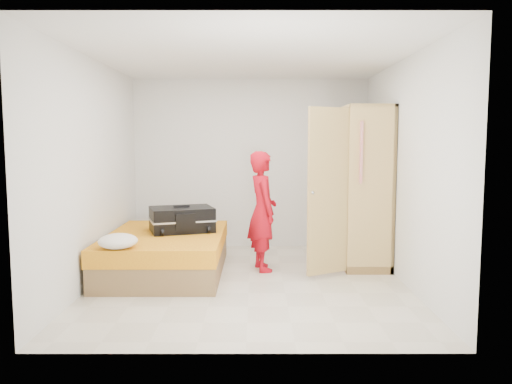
{
  "coord_description": "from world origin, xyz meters",
  "views": [
    {
      "loc": [
        0.08,
        -5.74,
        1.66
      ],
      "look_at": [
        0.08,
        0.62,
        1.0
      ],
      "focal_mm": 35.0,
      "sensor_mm": 36.0,
      "label": 1
    }
  ],
  "objects_px": {
    "bed": "(166,253)",
    "wardrobe": "(359,190)",
    "suitcase": "(182,219)",
    "person": "(262,211)",
    "round_cushion": "(118,241)"
  },
  "relations": [
    {
      "from": "bed",
      "to": "wardrobe",
      "type": "relative_size",
      "value": 0.96
    },
    {
      "from": "bed",
      "to": "suitcase",
      "type": "distance_m",
      "value": 0.47
    },
    {
      "from": "wardrobe",
      "to": "suitcase",
      "type": "bearing_deg",
      "value": -173.38
    },
    {
      "from": "wardrobe",
      "to": "person",
      "type": "relative_size",
      "value": 1.38
    },
    {
      "from": "person",
      "to": "suitcase",
      "type": "relative_size",
      "value": 1.64
    },
    {
      "from": "suitcase",
      "to": "round_cushion",
      "type": "height_order",
      "value": "suitcase"
    },
    {
      "from": "suitcase",
      "to": "bed",
      "type": "bearing_deg",
      "value": -157.61
    },
    {
      "from": "person",
      "to": "bed",
      "type": "bearing_deg",
      "value": 81.83
    },
    {
      "from": "round_cushion",
      "to": "bed",
      "type": "bearing_deg",
      "value": 67.88
    },
    {
      "from": "wardrobe",
      "to": "person",
      "type": "xyz_separation_m",
      "value": [
        -1.29,
        -0.28,
        -0.24
      ]
    },
    {
      "from": "person",
      "to": "wardrobe",
      "type": "bearing_deg",
      "value": -92.48
    },
    {
      "from": "wardrobe",
      "to": "suitcase",
      "type": "height_order",
      "value": "wardrobe"
    },
    {
      "from": "bed",
      "to": "wardrobe",
      "type": "distance_m",
      "value": 2.65
    },
    {
      "from": "suitcase",
      "to": "person",
      "type": "bearing_deg",
      "value": -18.93
    },
    {
      "from": "bed",
      "to": "round_cushion",
      "type": "relative_size",
      "value": 4.79
    }
  ]
}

